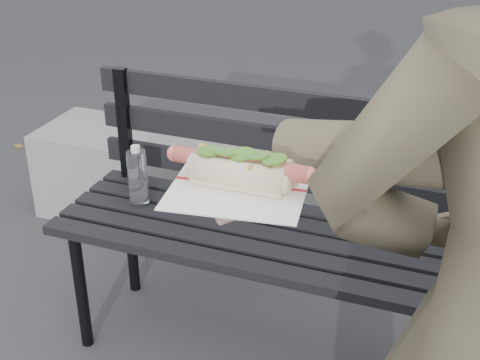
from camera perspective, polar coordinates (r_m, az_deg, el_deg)
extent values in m
cylinder|color=black|center=(2.30, -13.42, -9.13)|extent=(0.04, 0.04, 0.45)
cylinder|color=black|center=(2.54, -9.27, -4.99)|extent=(0.04, 0.04, 0.45)
cube|color=black|center=(1.90, 2.91, -7.97)|extent=(1.50, 0.07, 0.03)
cube|color=black|center=(1.97, 3.73, -6.56)|extent=(1.50, 0.07, 0.03)
cube|color=black|center=(2.05, 4.48, -5.25)|extent=(1.50, 0.07, 0.03)
cube|color=black|center=(2.12, 5.18, -4.03)|extent=(1.50, 0.07, 0.03)
cube|color=black|center=(2.20, 5.84, -2.89)|extent=(1.50, 0.07, 0.03)
cube|color=black|center=(2.35, -9.83, 4.49)|extent=(0.04, 0.03, 0.42)
cube|color=black|center=(2.17, 6.18, -0.11)|extent=(1.50, 0.02, 0.08)
cube|color=black|center=(2.12, 6.35, 3.02)|extent=(1.50, 0.02, 0.08)
cube|color=black|center=(2.07, 6.53, 6.31)|extent=(1.50, 0.02, 0.08)
cylinder|color=white|center=(2.19, -8.72, 0.13)|extent=(0.06, 0.06, 0.19)
cylinder|color=white|center=(2.15, -8.91, 2.63)|extent=(0.03, 0.03, 0.02)
cube|color=slate|center=(2.99, -5.97, -0.07)|extent=(1.20, 0.40, 0.40)
cylinder|color=#4C4333|center=(0.95, 16.74, 1.95)|extent=(0.51, 0.23, 0.19)
cylinder|color=#D8A384|center=(0.95, 2.47, -1.21)|extent=(0.09, 0.08, 0.07)
ellipsoid|color=#D8A384|center=(0.96, 0.00, -1.34)|extent=(0.10, 0.11, 0.03)
cylinder|color=#D8A384|center=(0.95, -3.75, -1.47)|extent=(0.06, 0.02, 0.02)
cylinder|color=#D8A384|center=(0.96, -3.27, -0.94)|extent=(0.06, 0.02, 0.02)
cylinder|color=#D8A384|center=(0.98, -2.80, -0.43)|extent=(0.06, 0.02, 0.02)
cylinder|color=#D8A384|center=(1.00, -2.35, 0.07)|extent=(0.06, 0.02, 0.02)
cylinder|color=#D8A384|center=(0.91, -0.64, -2.88)|extent=(0.04, 0.05, 0.02)
cube|color=white|center=(0.95, 0.00, -0.43)|extent=(0.21, 0.21, 0.00)
cube|color=#B21E1E|center=(0.95, 0.00, -0.34)|extent=(0.19, 0.03, 0.00)
cylinder|color=#D55F51|center=(0.93, 0.00, 1.37)|extent=(0.20, 0.02, 0.02)
sphere|color=#D55F51|center=(0.97, -5.54, 2.27)|extent=(0.02, 0.02, 0.02)
sphere|color=#D55F51|center=(0.91, 5.93, 0.39)|extent=(0.03, 0.02, 0.02)
sphere|color=#9E6B2D|center=(0.94, -1.93, 2.28)|extent=(0.01, 0.01, 0.01)
sphere|color=#9E6B2D|center=(0.94, -1.31, 2.16)|extent=(0.01, 0.01, 0.01)
sphere|color=#9E6B2D|center=(0.94, -0.37, 2.22)|extent=(0.01, 0.01, 0.01)
sphere|color=#9E6B2D|center=(0.93, 2.54, 1.49)|extent=(0.01, 0.01, 0.01)
sphere|color=#9E6B2D|center=(0.93, 2.77, 1.94)|extent=(0.01, 0.01, 0.01)
sphere|color=#9E6B2D|center=(0.94, 1.95, 1.60)|extent=(0.01, 0.01, 0.01)
sphere|color=#9E6B2D|center=(0.92, -1.53, 1.36)|extent=(0.01, 0.01, 0.01)
sphere|color=#9E6B2D|center=(0.96, -2.40, 2.28)|extent=(0.01, 0.01, 0.01)
sphere|color=#9E6B2D|center=(0.94, -2.52, 1.94)|extent=(0.01, 0.01, 0.01)
sphere|color=#9E6B2D|center=(0.95, -0.80, 2.14)|extent=(0.01, 0.01, 0.01)
sphere|color=#9E6B2D|center=(0.90, 0.89, 1.02)|extent=(0.01, 0.01, 0.01)
sphere|color=#9E6B2D|center=(0.95, -0.59, 2.62)|extent=(0.01, 0.01, 0.01)
sphere|color=#9E6B2D|center=(0.92, -0.68, 1.48)|extent=(0.01, 0.01, 0.01)
sphere|color=#9E6B2D|center=(0.93, 2.38, 2.14)|extent=(0.01, 0.01, 0.01)
sphere|color=#9E6B2D|center=(0.92, 1.70, 1.62)|extent=(0.01, 0.01, 0.01)
sphere|color=#9E6B2D|center=(0.90, 2.56, 0.80)|extent=(0.01, 0.01, 0.01)
sphere|color=#9E6B2D|center=(0.93, 1.60, 1.91)|extent=(0.01, 0.01, 0.01)
sphere|color=#9E6B2D|center=(0.91, 3.15, 1.19)|extent=(0.01, 0.01, 0.01)
sphere|color=#9E6B2D|center=(0.94, -3.92, 1.64)|extent=(0.01, 0.01, 0.01)
sphere|color=#9E6B2D|center=(0.94, 1.54, 1.97)|extent=(0.01, 0.01, 0.01)
sphere|color=#9E6B2D|center=(0.96, -1.71, 2.34)|extent=(0.01, 0.01, 0.01)
sphere|color=#9E6B2D|center=(0.95, -0.95, 2.46)|extent=(0.01, 0.01, 0.01)
sphere|color=#9E6B2D|center=(0.96, -3.20, 2.75)|extent=(0.01, 0.01, 0.01)
sphere|color=#9E6B2D|center=(0.94, -1.58, 1.93)|extent=(0.01, 0.01, 0.01)
cylinder|color=#488424|center=(0.94, -2.65, 2.53)|extent=(0.04, 0.04, 0.00)
cylinder|color=#488424|center=(0.93, -1.22, 2.43)|extent=(0.04, 0.04, 0.01)
cylinder|color=#488424|center=(0.93, 0.16, 2.24)|extent=(0.04, 0.04, 0.01)
cylinder|color=#488424|center=(0.92, 1.46, 2.13)|extent=(0.04, 0.04, 0.01)
cylinder|color=#488424|center=(0.91, 2.92, 1.79)|extent=(0.04, 0.04, 0.01)
cube|color=brown|center=(3.31, -15.73, -2.03)|extent=(0.07, 0.06, 0.00)
cube|color=brown|center=(3.52, -2.75, 0.85)|extent=(0.05, 0.05, 0.00)
cube|color=brown|center=(3.27, 17.89, -2.69)|extent=(0.09, 0.08, 0.00)
cube|color=brown|center=(4.00, -18.36, 2.77)|extent=(0.07, 0.06, 0.00)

